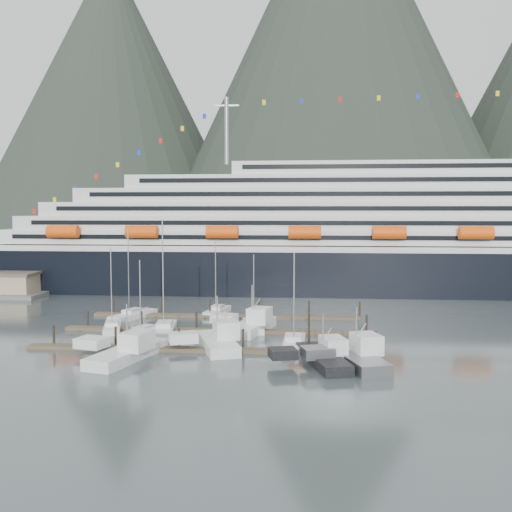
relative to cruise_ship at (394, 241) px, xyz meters
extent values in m
plane|color=#4E5C5C|center=(-30.03, -54.94, -12.04)|extent=(1600.00, 1600.00, 0.00)
cone|color=black|center=(9.97, 505.06, 167.96)|extent=(400.00, 400.00, 420.00)
cone|color=black|center=(-250.03, 545.06, 132.96)|extent=(340.00, 340.00, 340.00)
cube|color=black|center=(-5.03, 0.06, -8.04)|extent=(210.00, 28.00, 12.00)
cube|color=silver|center=(-5.03, 0.06, -1.54)|extent=(205.80, 27.44, 1.50)
cube|color=silver|center=(-0.03, 0.06, 1.06)|extent=(185.00, 26.00, 3.20)
cube|color=black|center=(-0.03, -12.99, 1.22)|extent=(175.75, 0.20, 1.00)
cube|color=silver|center=(1.97, 0.06, 4.26)|extent=(180.00, 25.00, 3.20)
cube|color=black|center=(1.97, -12.49, 4.42)|extent=(171.00, 0.20, 1.00)
cube|color=silver|center=(3.97, 0.06, 7.46)|extent=(172.00, 24.00, 3.20)
cube|color=black|center=(3.97, -11.99, 7.62)|extent=(163.40, 0.20, 1.00)
cube|color=silver|center=(5.97, 0.06, 10.66)|extent=(160.00, 23.00, 3.20)
cube|color=black|center=(5.97, -11.49, 10.82)|extent=(152.00, 0.20, 1.00)
cube|color=silver|center=(7.97, 0.06, 13.76)|extent=(140.00, 22.00, 3.00)
cube|color=black|center=(7.97, -10.99, 13.91)|extent=(133.00, 0.20, 1.00)
cube|color=silver|center=(9.97, 0.06, 16.76)|extent=(95.00, 20.00, 3.00)
cube|color=black|center=(9.97, -9.99, 16.91)|extent=(90.25, 0.20, 1.00)
cylinder|color=gray|center=(-40.03, 0.06, 26.26)|extent=(1.00, 1.00, 16.00)
cylinder|color=#FF530D|center=(-75.03, -14.94, 2.46)|extent=(7.00, 2.80, 2.80)
cylinder|color=#FF530D|center=(-57.03, -14.94, 2.46)|extent=(7.00, 2.80, 2.80)
cylinder|color=#FF530D|center=(-39.03, -14.94, 2.46)|extent=(7.00, 2.80, 2.80)
cylinder|color=#FF530D|center=(-21.03, -14.94, 2.46)|extent=(7.00, 2.80, 2.80)
cylinder|color=#FF530D|center=(-3.03, -14.94, 2.46)|extent=(7.00, 2.80, 2.80)
cylinder|color=#FF530D|center=(14.97, -14.94, 2.46)|extent=(7.00, 2.80, 2.80)
cube|color=#473D2D|center=(-35.03, -64.94, -11.79)|extent=(48.00, 2.00, 0.50)
cylinder|color=black|center=(-56.03, -63.84, -10.64)|extent=(0.36, 0.36, 3.20)
cylinder|color=black|center=(-47.03, -63.84, -10.64)|extent=(0.36, 0.36, 3.20)
cylinder|color=black|center=(-38.03, -63.84, -10.64)|extent=(0.36, 0.36, 3.20)
cylinder|color=black|center=(-29.03, -63.84, -10.64)|extent=(0.36, 0.36, 3.20)
cylinder|color=black|center=(-20.03, -63.84, -10.64)|extent=(0.36, 0.36, 3.20)
cylinder|color=black|center=(-11.03, -63.84, -10.64)|extent=(0.36, 0.36, 3.20)
cube|color=#473D2D|center=(-35.03, -51.94, -11.79)|extent=(48.00, 2.00, 0.50)
cylinder|color=black|center=(-56.03, -50.84, -10.64)|extent=(0.36, 0.36, 3.20)
cylinder|color=black|center=(-47.03, -50.84, -10.64)|extent=(0.36, 0.36, 3.20)
cylinder|color=black|center=(-38.03, -50.84, -10.64)|extent=(0.36, 0.36, 3.20)
cylinder|color=black|center=(-29.03, -50.84, -10.64)|extent=(0.36, 0.36, 3.20)
cylinder|color=black|center=(-20.03, -50.84, -10.64)|extent=(0.36, 0.36, 3.20)
cylinder|color=black|center=(-11.03, -50.84, -10.64)|extent=(0.36, 0.36, 3.20)
cube|color=#473D2D|center=(-35.03, -38.94, -11.79)|extent=(48.00, 2.00, 0.50)
cylinder|color=black|center=(-56.03, -37.84, -10.64)|extent=(0.36, 0.36, 3.20)
cylinder|color=black|center=(-47.03, -37.84, -10.64)|extent=(0.36, 0.36, 3.20)
cylinder|color=black|center=(-38.03, -37.84, -10.64)|extent=(0.36, 0.36, 3.20)
cylinder|color=black|center=(-29.03, -37.84, -10.64)|extent=(0.36, 0.36, 3.20)
cylinder|color=black|center=(-20.03, -37.84, -10.64)|extent=(0.36, 0.36, 3.20)
cylinder|color=black|center=(-11.03, -37.84, -10.64)|extent=(0.36, 0.36, 3.20)
cube|color=silver|center=(-51.45, -52.19, -11.79)|extent=(4.83, 9.14, 1.37)
cube|color=silver|center=(-51.45, -52.19, -10.92)|extent=(2.71, 3.49, 0.78)
cylinder|color=gray|center=(-51.21, -53.04, -4.87)|extent=(0.16, 0.16, 12.57)
cube|color=silver|center=(-42.71, -53.17, -11.79)|extent=(4.55, 11.72, 1.60)
cube|color=silver|center=(-42.71, -53.17, -10.73)|extent=(2.83, 4.28, 0.91)
cylinder|color=gray|center=(-42.55, -54.30, -2.70)|extent=(0.18, 0.18, 16.62)
cube|color=silver|center=(-45.11, -55.96, -11.79)|extent=(5.90, 10.15, 1.45)
cube|color=silver|center=(-45.11, -55.96, -10.85)|extent=(3.12, 3.94, 0.83)
cylinder|color=gray|center=(-45.45, -56.89, -5.67)|extent=(0.17, 0.17, 10.88)
cube|color=silver|center=(-29.08, -48.83, -11.79)|extent=(4.50, 10.83, 1.34)
cube|color=silver|center=(-29.08, -48.83, -10.94)|extent=(2.60, 3.99, 0.77)
cylinder|color=gray|center=(-28.88, -49.86, -5.51)|extent=(0.15, 0.15, 11.34)
cube|color=silver|center=(-51.36, -41.09, -11.79)|extent=(6.61, 11.12, 1.52)
cube|color=silver|center=(-51.36, -41.09, -10.79)|extent=(3.41, 4.33, 0.87)
cylinder|color=gray|center=(-51.75, -42.09, -3.55)|extent=(0.17, 0.17, 15.02)
cube|color=silver|center=(-37.03, -35.35, -11.79)|extent=(4.11, 9.49, 1.43)
cube|color=silver|center=(-37.03, -35.35, -10.87)|extent=(2.53, 3.50, 0.82)
cylinder|color=gray|center=(-37.18, -36.25, -4.80)|extent=(0.16, 0.16, 12.63)
cube|color=silver|center=(-22.10, -61.13, -11.79)|extent=(3.11, 10.24, 1.58)
cube|color=silver|center=(-22.10, -61.13, -10.74)|extent=(2.32, 3.60, 0.91)
cylinder|color=gray|center=(-22.12, -62.15, -4.80)|extent=(0.18, 0.18, 12.45)
cube|color=silver|center=(-43.47, -69.94, -11.69)|extent=(7.64, 14.90, 2.21)
cube|color=silver|center=(-48.73, -68.50, -10.27)|extent=(4.46, 4.04, 1.33)
cube|color=silver|center=(-42.09, -70.32, -9.50)|extent=(4.12, 4.97, 2.43)
cube|color=black|center=(-42.09, -70.32, -8.61)|extent=(3.83, 4.64, 0.55)
cylinder|color=gray|center=(-43.47, -69.94, -7.62)|extent=(0.18, 0.18, 5.52)
cube|color=silver|center=(-32.75, -63.08, -11.69)|extent=(8.05, 13.21, 2.28)
cube|color=silver|center=(-37.25, -64.66, -10.21)|extent=(4.58, 3.90, 1.37)
cube|color=silver|center=(-31.57, -62.66, -9.41)|extent=(4.27, 4.62, 2.51)
cube|color=black|center=(-31.57, -62.66, -8.50)|extent=(3.97, 4.30, 0.57)
cylinder|color=gray|center=(-32.75, -63.08, -7.47)|extent=(0.18, 0.18, 5.71)
cube|color=black|center=(-18.27, -69.94, -11.69)|extent=(7.09, 14.01, 1.94)
cube|color=black|center=(-23.23, -71.36, -10.49)|extent=(3.99, 3.78, 1.16)
cube|color=silver|center=(-16.96, -69.57, -9.81)|extent=(3.73, 4.66, 2.13)
cube|color=black|center=(-16.96, -69.57, -9.03)|extent=(3.47, 4.35, 0.48)
cylinder|color=gray|center=(-18.27, -69.94, -8.16)|extent=(0.16, 0.16, 4.85)
cube|color=gray|center=(-14.12, -69.94, -11.69)|extent=(7.84, 13.95, 2.23)
cube|color=gray|center=(-18.96, -71.47, -10.26)|extent=(4.49, 3.94, 1.34)
cube|color=silver|center=(-12.84, -69.54, -9.48)|extent=(4.18, 4.76, 2.45)
cube|color=black|center=(-12.84, -69.54, -8.59)|extent=(3.89, 4.44, 0.56)
cylinder|color=gray|center=(-14.12, -69.94, -7.59)|extent=(0.18, 0.18, 5.57)
cube|color=silver|center=(-29.05, -50.80, -11.69)|extent=(7.14, 13.23, 2.29)
cube|color=silver|center=(-33.68, -49.61, -10.21)|extent=(4.46, 3.66, 1.37)
cube|color=silver|center=(-27.83, -51.12, -9.40)|extent=(4.05, 4.46, 2.52)
cube|color=black|center=(-27.83, -51.12, -8.49)|extent=(3.76, 4.16, 0.57)
cylinder|color=gray|center=(-29.05, -50.80, -7.46)|extent=(0.18, 0.18, 5.73)
camera|label=1|loc=(-20.10, -144.50, 7.29)|focal=42.00mm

